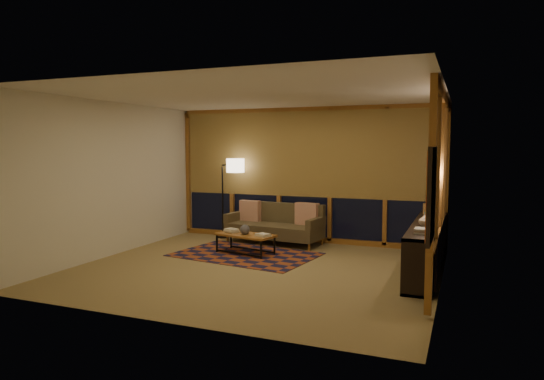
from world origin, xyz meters
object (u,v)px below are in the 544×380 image
at_px(floor_lamp, 223,198).
at_px(bookshelf, 426,246).
at_px(coffee_table, 245,244).
at_px(sofa, 274,224).

bearing_deg(floor_lamp, bookshelf, 1.78).
distance_m(coffee_table, floor_lamp, 1.82).
height_order(coffee_table, bookshelf, bookshelf).
bearing_deg(sofa, coffee_table, -90.48).
bearing_deg(floor_lamp, coffee_table, -29.91).
xyz_separation_m(sofa, coffee_table, (-0.13, -1.07, -0.21)).
xyz_separation_m(sofa, floor_lamp, (-1.25, 0.20, 0.45)).
xyz_separation_m(coffee_table, floor_lamp, (-1.12, 1.27, 0.66)).
relative_size(sofa, bookshelf, 0.63).
xyz_separation_m(floor_lamp, bookshelf, (4.22, -1.28, -0.46)).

